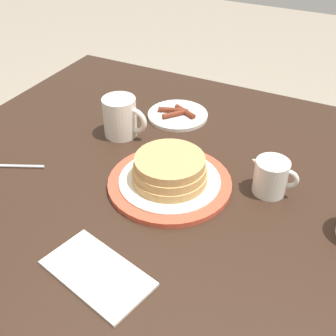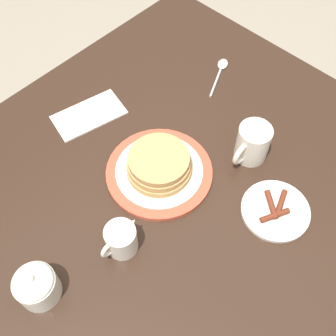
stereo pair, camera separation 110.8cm
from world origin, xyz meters
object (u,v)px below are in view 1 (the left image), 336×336
(napkin, at_px, (97,273))
(coffee_mug, at_px, (121,117))
(pancake_plate, at_px, (170,175))
(creamer_pitcher, at_px, (271,176))
(side_plate_bacon, at_px, (178,115))

(napkin, bearing_deg, coffee_mug, 116.27)
(pancake_plate, relative_size, creamer_pitcher, 2.52)
(creamer_pitcher, xyz_separation_m, napkin, (-0.20, -0.35, -0.04))
(pancake_plate, xyz_separation_m, creamer_pitcher, (0.20, 0.08, 0.01))
(pancake_plate, height_order, coffee_mug, coffee_mug)
(side_plate_bacon, bearing_deg, napkin, -78.55)
(coffee_mug, bearing_deg, side_plate_bacon, 58.96)
(creamer_pitcher, height_order, napkin, creamer_pitcher)
(side_plate_bacon, xyz_separation_m, coffee_mug, (-0.09, -0.15, 0.05))
(pancake_plate, distance_m, coffee_mug, 0.24)
(side_plate_bacon, height_order, napkin, side_plate_bacon)
(coffee_mug, height_order, creamer_pitcher, coffee_mug)
(side_plate_bacon, distance_m, creamer_pitcher, 0.37)
(side_plate_bacon, distance_m, napkin, 0.57)
(pancake_plate, distance_m, side_plate_bacon, 0.30)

